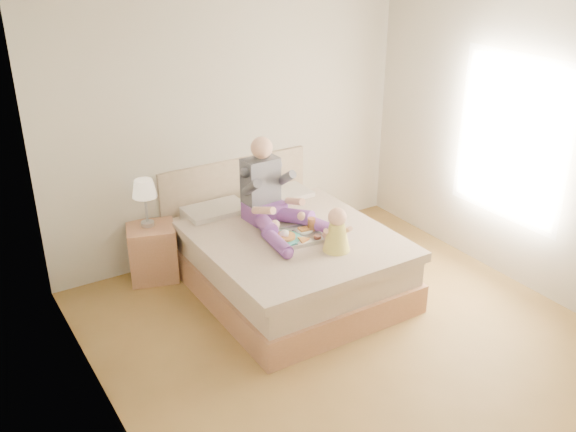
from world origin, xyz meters
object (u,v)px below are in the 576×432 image
bed (283,255)px  tray (295,235)px  adult (272,199)px  baby (336,233)px  nightstand (153,252)px

bed → tray: size_ratio=4.05×
adult → baby: size_ratio=2.58×
bed → nightstand: size_ratio=3.88×
baby → nightstand: bearing=150.8°
adult → nightstand: bearing=143.0°
nightstand → adult: 1.32m
tray → baby: (0.19, -0.38, 0.13)m
tray → baby: bearing=-57.7°
adult → baby: 0.81m
adult → bed: bearing=-81.1°
bed → baby: 0.79m
bed → baby: baby is taller
bed → adult: size_ratio=2.08×
nightstand → adult: adult is taller
bed → adult: bearing=103.2°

